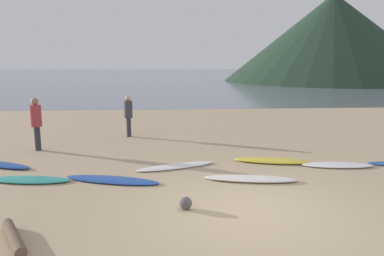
{
  "coord_description": "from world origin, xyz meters",
  "views": [
    {
      "loc": [
        -1.55,
        -6.47,
        2.84
      ],
      "look_at": [
        -0.7,
        5.61,
        0.6
      ],
      "focal_mm": 34.2,
      "sensor_mm": 36.0,
      "label": 1
    }
  ],
  "objects": [
    {
      "name": "surfboard_2",
      "position": [
        -2.87,
        2.0,
        0.04
      ],
      "size": [
        2.43,
        1.22,
        0.07
      ],
      "primitive_type": "ellipsoid",
      "rotation": [
        0.0,
        0.0,
        -0.29
      ],
      "color": "#1E479E",
      "rests_on": "ground"
    },
    {
      "name": "surfboard_6",
      "position": [
        3.08,
        2.84,
        0.04
      ],
      "size": [
        1.99,
        0.8,
        0.07
      ],
      "primitive_type": "ellipsoid",
      "rotation": [
        0.0,
        0.0,
        -0.11
      ],
      "color": "white",
      "rests_on": "ground"
    },
    {
      "name": "surfboard_1",
      "position": [
        -4.84,
        2.14,
        0.04
      ],
      "size": [
        2.05,
        0.83,
        0.08
      ],
      "primitive_type": "ellipsoid",
      "rotation": [
        0.0,
        0.0,
        -0.13
      ],
      "color": "teal",
      "rests_on": "ground"
    },
    {
      "name": "headland_hill",
      "position": [
        21.16,
        43.43,
        5.88
      ],
      "size": [
        29.11,
        29.11,
        11.76
      ],
      "primitive_type": "cone",
      "color": "#1E3323",
      "rests_on": "ground"
    },
    {
      "name": "surfboard_5",
      "position": [
        1.42,
        3.34,
        0.05
      ],
      "size": [
        2.21,
        1.04,
        0.1
      ],
      "primitive_type": "ellipsoid",
      "rotation": [
        0.0,
        0.0,
        -0.23
      ],
      "color": "yellow",
      "rests_on": "ground"
    },
    {
      "name": "surfboard_4",
      "position": [
        0.44,
        1.81,
        0.05
      ],
      "size": [
        2.29,
        0.89,
        0.1
      ],
      "primitive_type": "ellipsoid",
      "rotation": [
        0.0,
        0.0,
        -0.17
      ],
      "color": "silver",
      "rests_on": "ground"
    },
    {
      "name": "ground_plane",
      "position": [
        0.0,
        10.0,
        -0.1
      ],
      "size": [
        120.0,
        120.0,
        0.2
      ],
      "primitive_type": "cube",
      "color": "tan",
      "rests_on": "ground"
    },
    {
      "name": "person_1",
      "position": [
        -2.98,
        7.24,
        0.92
      ],
      "size": [
        0.32,
        0.32,
        1.56
      ],
      "rotation": [
        0.0,
        0.0,
        0.69
      ],
      "color": "#2D2D38",
      "rests_on": "ground"
    },
    {
      "name": "person_0",
      "position": [
        -5.68,
        5.27,
        0.99
      ],
      "size": [
        0.34,
        0.34,
        1.68
      ],
      "rotation": [
        0.0,
        0.0,
        0.23
      ],
      "color": "#2D2D38",
      "rests_on": "ground"
    },
    {
      "name": "beach_rock_near",
      "position": [
        -1.2,
        0.21,
        0.12
      ],
      "size": [
        0.25,
        0.25,
        0.25
      ],
      "primitive_type": "sphere",
      "color": "#534C51",
      "rests_on": "ground"
    },
    {
      "name": "ocean_water",
      "position": [
        0.0,
        64.94,
        0.0
      ],
      "size": [
        140.0,
        100.0,
        0.01
      ],
      "primitive_type": "cube",
      "color": "slate",
      "rests_on": "ground"
    },
    {
      "name": "driftwood_log",
      "position": [
        -3.99,
        -0.91,
        0.09
      ],
      "size": [
        0.78,
        1.13,
        0.18
      ],
      "primitive_type": "cylinder",
      "rotation": [
        0.0,
        1.57,
        -1.03
      ],
      "color": "brown",
      "rests_on": "ground"
    },
    {
      "name": "surfboard_3",
      "position": [
        -1.32,
        3.05,
        0.03
      ],
      "size": [
        2.26,
        1.19,
        0.06
      ],
      "primitive_type": "ellipsoid",
      "rotation": [
        0.0,
        0.0,
        0.33
      ],
      "color": "white",
      "rests_on": "ground"
    }
  ]
}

